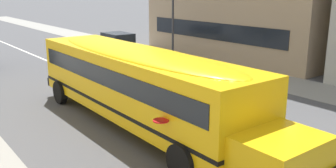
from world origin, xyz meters
name	(u,v)px	position (x,y,z in m)	size (l,w,h in m)	color
ground_plane	(243,143)	(0.00, 0.00, 0.00)	(400.00, 400.00, 0.00)	#4C4C4F
lane_centreline	(243,142)	(0.00, 0.00, 0.00)	(110.00, 0.16, 0.01)	silver
school_bus	(139,81)	(-3.16, -1.74, 1.62)	(12.22, 2.94, 2.73)	yellow
parked_car_beige_by_hydrant	(119,45)	(-15.28, 4.56, 0.84)	(3.93, 1.94, 1.64)	#C1B28E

